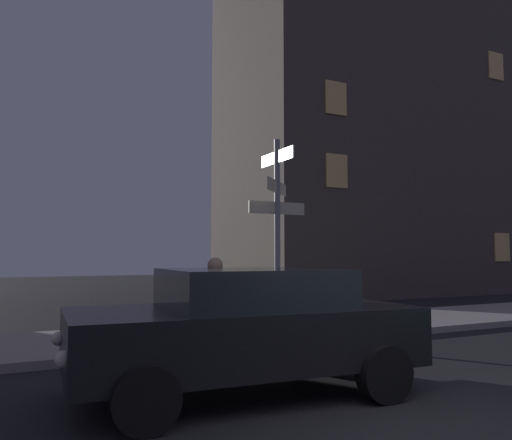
# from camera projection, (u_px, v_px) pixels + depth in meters

# --- Properties ---
(sidewalk_kerb) EXTENTS (40.00, 3.06, 0.14)m
(sidewalk_kerb) POSITION_uv_depth(u_px,v_px,m) (200.00, 336.00, 9.97)
(sidewalk_kerb) COLOR #9E9991
(sidewalk_kerb) RESTS_ON ground_plane
(signpost) EXTENTS (1.23, 1.26, 3.78)m
(signpost) POSITION_uv_depth(u_px,v_px,m) (277.00, 218.00, 9.96)
(signpost) COLOR gray
(signpost) RESTS_ON sidewalk_kerb
(car_far_oncoming) EXTENTS (4.21, 2.29, 1.48)m
(car_far_oncoming) POSITION_uv_depth(u_px,v_px,m) (245.00, 327.00, 6.06)
(car_far_oncoming) COLOR black
(car_far_oncoming) RESTS_ON ground_plane
(cyclist) EXTENTS (1.82, 0.35, 1.61)m
(cyclist) POSITION_uv_depth(u_px,v_px,m) (212.00, 319.00, 7.18)
(cyclist) COLOR black
(cyclist) RESTS_ON ground_plane
(building_right_block) EXTENTS (12.79, 6.62, 18.80)m
(building_right_block) POSITION_uv_depth(u_px,v_px,m) (369.00, 85.00, 23.24)
(building_right_block) COLOR #4C443D
(building_right_block) RESTS_ON ground_plane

